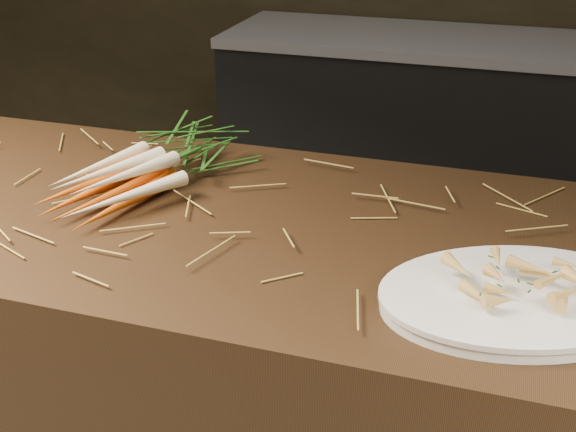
# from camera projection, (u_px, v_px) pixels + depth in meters

# --- Properties ---
(main_counter) EXTENTS (2.40, 0.70, 0.90)m
(main_counter) POSITION_uv_depth(u_px,v_px,m) (193.00, 402.00, 1.51)
(main_counter) COLOR black
(main_counter) RESTS_ON ground
(back_counter) EXTENTS (1.82, 0.62, 0.84)m
(back_counter) POSITION_uv_depth(u_px,v_px,m) (443.00, 137.00, 3.05)
(back_counter) COLOR black
(back_counter) RESTS_ON ground
(straw_bedding) EXTENTS (1.40, 0.60, 0.02)m
(straw_bedding) POSITION_uv_depth(u_px,v_px,m) (179.00, 205.00, 1.31)
(straw_bedding) COLOR #AD9035
(straw_bedding) RESTS_ON main_counter
(root_veg_bunch) EXTENTS (0.29, 0.51, 0.09)m
(root_veg_bunch) POSITION_uv_depth(u_px,v_px,m) (165.00, 160.00, 1.41)
(root_veg_bunch) COLOR orange
(root_veg_bunch) RESTS_ON main_counter
(serving_platter) EXTENTS (0.47, 0.40, 0.02)m
(serving_platter) POSITION_uv_depth(u_px,v_px,m) (518.00, 300.00, 1.02)
(serving_platter) COLOR white
(serving_platter) RESTS_ON main_counter
(roasted_veg_heap) EXTENTS (0.23, 0.21, 0.04)m
(roasted_veg_heap) POSITION_uv_depth(u_px,v_px,m) (521.00, 281.00, 1.01)
(roasted_veg_heap) COLOR gold
(roasted_veg_heap) RESTS_ON serving_platter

